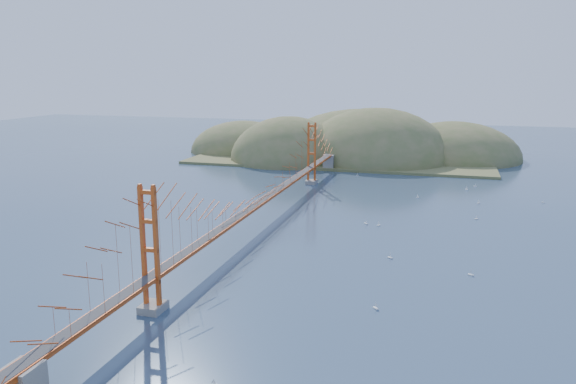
# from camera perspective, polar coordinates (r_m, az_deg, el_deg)

# --- Properties ---
(ground) EXTENTS (320.00, 320.00, 0.00)m
(ground) POSITION_cam_1_polar(r_m,az_deg,el_deg) (79.00, -2.80, -3.33)
(ground) COLOR #334966
(ground) RESTS_ON ground
(bridge) EXTENTS (2.20, 94.40, 12.00)m
(bridge) POSITION_cam_1_polar(r_m,az_deg,el_deg) (77.57, -2.81, 1.69)
(bridge) COLOR gray
(bridge) RESTS_ON ground
(far_headlands) EXTENTS (84.00, 58.00, 25.00)m
(far_headlands) POSITION_cam_1_polar(r_m,az_deg,el_deg) (143.83, 6.92, 3.74)
(far_headlands) COLOR olive
(far_headlands) RESTS_ON ground
(sailboat_6) EXTENTS (0.70, 0.70, 0.73)m
(sailboat_6) POSITION_cam_1_polar(r_m,az_deg,el_deg) (52.72, 8.90, -11.50)
(sailboat_6) COLOR white
(sailboat_6) RESTS_ON ground
(sailboat_15) EXTENTS (0.67, 0.67, 0.73)m
(sailboat_15) POSITION_cam_1_polar(r_m,az_deg,el_deg) (106.65, 17.69, 0.31)
(sailboat_15) COLOR white
(sailboat_15) RESTS_ON ground
(sailboat_17) EXTENTS (0.53, 0.53, 0.59)m
(sailboat_17) POSITION_cam_1_polar(r_m,az_deg,el_deg) (100.78, 24.50, -0.92)
(sailboat_17) COLOR white
(sailboat_17) RESTS_ON ground
(sailboat_2) EXTENTS (0.65, 0.65, 0.72)m
(sailboat_2) POSITION_cam_1_polar(r_m,az_deg,el_deg) (63.04, 18.08, -7.92)
(sailboat_2) COLOR white
(sailboat_2) RESTS_ON ground
(sailboat_7) EXTENTS (0.58, 0.58, 0.66)m
(sailboat_7) POSITION_cam_1_polar(r_m,az_deg,el_deg) (110.01, 18.49, 0.60)
(sailboat_7) COLOR white
(sailboat_7) RESTS_ON ground
(sailboat_14) EXTENTS (0.63, 0.63, 0.66)m
(sailboat_14) POSITION_cam_1_polar(r_m,az_deg,el_deg) (79.35, 9.20, -3.30)
(sailboat_14) COLOR white
(sailboat_14) RESTS_ON ground
(sailboat_16) EXTENTS (0.70, 0.70, 0.74)m
(sailboat_16) POSITION_cam_1_polar(r_m,az_deg,el_deg) (79.95, 7.92, -3.13)
(sailboat_16) COLOR white
(sailboat_16) RESTS_ON ground
(sailboat_8) EXTENTS (0.61, 0.61, 0.64)m
(sailboat_8) POSITION_cam_1_polar(r_m,az_deg,el_deg) (86.13, 18.59, -2.55)
(sailboat_8) COLOR white
(sailboat_8) RESTS_ON ground
(sailboat_12) EXTENTS (0.51, 0.51, 0.55)m
(sailboat_12) POSITION_cam_1_polar(r_m,az_deg,el_deg) (115.99, 7.07, 1.73)
(sailboat_12) COLOR white
(sailboat_12) RESTS_ON ground
(sailboat_4) EXTENTS (0.64, 0.64, 0.69)m
(sailboat_4) POSITION_cam_1_polar(r_m,az_deg,el_deg) (96.26, 18.77, -1.03)
(sailboat_4) COLOR white
(sailboat_4) RESTS_ON ground
(sailboat_3) EXTENTS (0.58, 0.58, 0.60)m
(sailboat_3) POSITION_cam_1_polar(r_m,az_deg,el_deg) (97.81, 13.03, -0.49)
(sailboat_3) COLOR white
(sailboat_3) RESTS_ON ground
(sailboat_1) EXTENTS (0.67, 0.67, 0.72)m
(sailboat_1) POSITION_cam_1_polar(r_m,az_deg,el_deg) (66.24, 10.33, -6.51)
(sailboat_1) COLOR white
(sailboat_1) RESTS_ON ground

